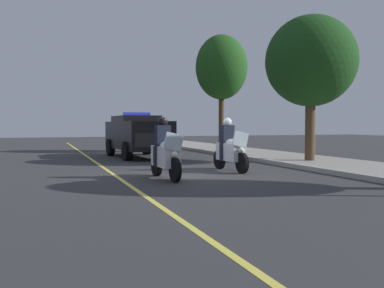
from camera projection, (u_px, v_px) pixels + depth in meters
The scene contains 10 objects.
ground_plane at pixel (192, 173), 12.94m from camera, with size 80.00×80.00×0.00m, color #333335.
curb_strip at pixel (300, 167), 14.24m from camera, with size 48.00×0.24×0.15m, color #9E9B93.
sidewalk_strip at pixel (346, 165), 14.89m from camera, with size 48.00×3.60×0.10m, color gray.
lane_stripe_center at pixel (116, 176), 12.15m from camera, with size 48.00×0.12×0.01m, color #E0D14C.
police_motorcycle_lead_left at pixel (165, 154), 11.57m from camera, with size 2.14×0.61×1.72m.
police_motorcycle_lead_right at pixel (230, 149), 13.53m from camera, with size 2.14×0.61×1.72m.
police_suv at pixel (137, 134), 19.15m from camera, with size 5.01×2.33×2.05m.
cyclist_background at pixel (171, 136), 23.31m from camera, with size 1.76×0.33×1.69m.
tree_mid_block at pixel (311, 62), 16.32m from camera, with size 3.52×3.52×5.62m.
tree_far_back at pixel (221, 68), 22.74m from camera, with size 2.81×2.81×6.24m.
Camera 1 is at (12.12, -4.37, 1.49)m, focal length 39.40 mm.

